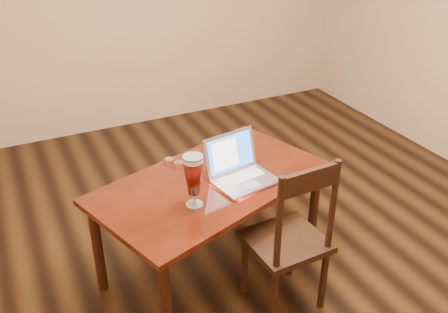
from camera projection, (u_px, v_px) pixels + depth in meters
name	position (u px, v px, depth m)	size (l,w,h in m)	color
ground	(259.00, 258.00, 3.41)	(5.00, 5.00, 0.00)	black
dining_table	(212.00, 190.00, 3.05)	(1.60, 1.21, 0.98)	#52160B
dining_chair	(289.00, 240.00, 2.83)	(0.44, 0.43, 1.01)	black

